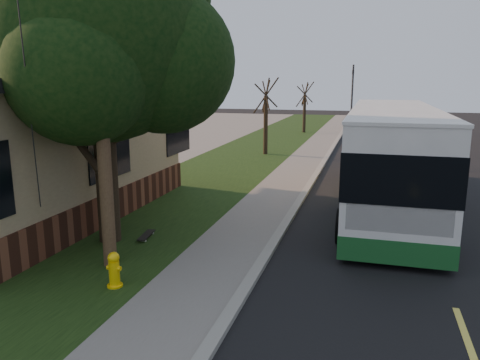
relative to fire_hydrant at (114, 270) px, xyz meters
name	(u,v)px	position (x,y,z in m)	size (l,w,h in m)	color
ground	(237,306)	(2.60, 0.00, -0.43)	(120.00, 120.00, 0.00)	black
road	(416,196)	(6.60, 10.00, -0.43)	(8.00, 80.00, 0.01)	black
curb	(308,188)	(2.60, 10.00, -0.37)	(0.25, 80.00, 0.12)	gray
sidewalk	(282,187)	(1.60, 10.00, -0.39)	(2.00, 80.00, 0.08)	slate
grass_verge	(200,182)	(-1.90, 10.00, -0.40)	(5.00, 80.00, 0.07)	black
building_lot	(2,170)	(-11.90, 10.00, -0.41)	(15.00, 80.00, 0.04)	slate
fire_hydrant	(114,270)	(0.00, 0.00, 0.00)	(0.32, 0.32, 0.74)	yellow
utility_pole	(98,59)	(-0.71, 0.99, 4.20)	(2.86, 3.21, 9.07)	#473321
leafy_tree	(103,40)	(-1.57, 2.65, 4.73)	(6.30, 6.00, 7.80)	black
bare_tree_near	(266,117)	(-0.90, 18.00, 1.72)	(1.38, 1.21, 4.31)	black
bare_tree_far	(305,108)	(-0.40, 30.00, 1.57)	(1.38, 1.21, 4.03)	black
traffic_signal	(352,93)	(3.10, 34.00, 2.73)	(0.18, 0.22, 5.50)	#2D2D30
transit_bus	(391,154)	(5.56, 8.57, 1.34)	(2.84, 12.31, 3.33)	silver
skateboard_main	(146,235)	(-0.78, 2.93, -0.30)	(0.35, 0.92, 0.08)	black
dumpster	(96,175)	(-4.95, 7.17, 0.31)	(1.70, 1.41, 1.40)	black
distant_car	(395,129)	(6.46, 27.16, 0.36)	(1.88, 4.66, 1.59)	black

